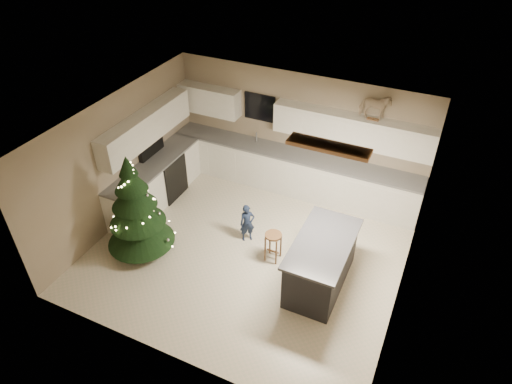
% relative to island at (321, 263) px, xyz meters
% --- Properties ---
extents(ground_plane, '(5.50, 5.50, 0.00)m').
position_rel_island_xyz_m(ground_plane, '(-1.46, 0.19, -0.48)').
color(ground_plane, '#BEB89F').
extents(room_shell, '(5.52, 5.02, 2.61)m').
position_rel_island_xyz_m(room_shell, '(-1.44, 0.19, 1.27)').
color(room_shell, '#8A765B').
rests_on(room_shell, ground_plane).
extents(cabinetry, '(5.50, 3.20, 2.00)m').
position_rel_island_xyz_m(cabinetry, '(-2.37, 1.84, 0.28)').
color(cabinetry, silver).
rests_on(cabinetry, ground_plane).
extents(island, '(0.90, 1.70, 0.95)m').
position_rel_island_xyz_m(island, '(0.00, 0.00, 0.00)').
color(island, black).
rests_on(island, ground_plane).
extents(bar_stool, '(0.31, 0.31, 0.59)m').
position_rel_island_xyz_m(bar_stool, '(-0.97, 0.21, -0.04)').
color(bar_stool, brown).
rests_on(bar_stool, ground_plane).
extents(christmas_tree, '(1.28, 1.24, 2.05)m').
position_rel_island_xyz_m(christmas_tree, '(-3.31, -0.57, 0.36)').
color(christmas_tree, '#3F2816').
rests_on(christmas_tree, ground_plane).
extents(toddler, '(0.34, 0.33, 0.79)m').
position_rel_island_xyz_m(toddler, '(-1.62, 0.49, -0.08)').
color(toddler, '#13203F').
rests_on(toddler, ground_plane).
extents(rocking_horse, '(0.62, 0.36, 0.51)m').
position_rel_island_xyz_m(rocking_horse, '(0.05, 2.51, 1.78)').
color(rocking_horse, brown).
rests_on(rocking_horse, cabinetry).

